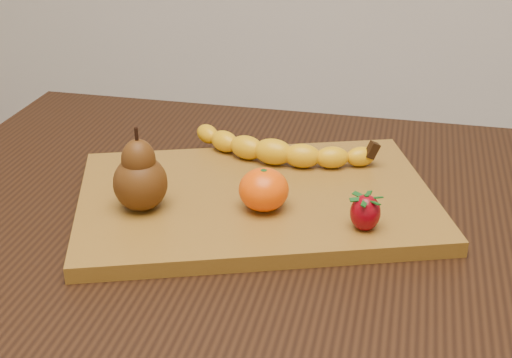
% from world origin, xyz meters
% --- Properties ---
extents(table, '(1.00, 0.70, 0.76)m').
position_xyz_m(table, '(0.00, 0.00, 0.66)').
color(table, black).
rests_on(table, ground).
extents(cutting_board, '(0.52, 0.43, 0.02)m').
position_xyz_m(cutting_board, '(-0.02, -0.00, 0.77)').
color(cutting_board, brown).
rests_on(cutting_board, table).
extents(banana, '(0.24, 0.09, 0.04)m').
position_xyz_m(banana, '(-0.02, 0.09, 0.80)').
color(banana, '#F1B10B').
rests_on(banana, cutting_board).
extents(pear, '(0.08, 0.08, 0.10)m').
position_xyz_m(pear, '(-0.15, -0.07, 0.83)').
color(pear, '#4D2A0C').
rests_on(pear, cutting_board).
extents(mandarin, '(0.08, 0.08, 0.05)m').
position_xyz_m(mandarin, '(-0.00, -0.04, 0.81)').
color(mandarin, '#FA4F02').
rests_on(mandarin, cutting_board).
extents(strawberry, '(0.05, 0.05, 0.04)m').
position_xyz_m(strawberry, '(0.12, -0.06, 0.80)').
color(strawberry, maroon).
rests_on(strawberry, cutting_board).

